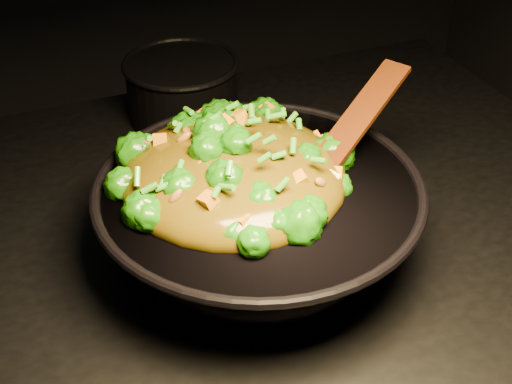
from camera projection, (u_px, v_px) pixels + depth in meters
name	position (u px, v px, depth m)	size (l,w,h in m)	color
wok	(259.00, 223.00, 0.99)	(0.44, 0.44, 0.12)	black
stir_fry	(233.00, 147.00, 0.94)	(0.31, 0.31, 0.11)	#1F7208
spatula	(347.00, 132.00, 0.98)	(0.28, 0.04, 0.01)	#341907
back_pot	(182.00, 89.00, 1.31)	(0.20, 0.20, 0.12)	black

